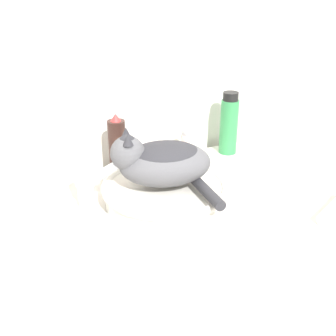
% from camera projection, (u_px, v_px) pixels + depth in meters
% --- Properties ---
extents(wall_back, '(8.00, 0.05, 2.40)m').
position_uv_depth(wall_back, '(124.00, 36.00, 1.26)').
color(wall_back, silver).
rests_on(wall_back, ground_plane).
extents(vanity_counter, '(0.90, 0.62, 0.81)m').
position_uv_depth(vanity_counter, '(177.00, 317.00, 1.31)').
color(vanity_counter, beige).
rests_on(vanity_counter, ground_plane).
extents(sink_basin, '(0.34, 0.34, 0.06)m').
position_uv_depth(sink_basin, '(165.00, 191.00, 1.14)').
color(sink_basin, white).
rests_on(sink_basin, vanity_counter).
extents(cat, '(0.28, 0.31, 0.15)m').
position_uv_depth(cat, '(161.00, 161.00, 1.09)').
color(cat, '#56565B').
rests_on(cat, sink_basin).
extents(faucet, '(0.15, 0.07, 0.15)m').
position_uv_depth(faucet, '(90.00, 183.00, 1.08)').
color(faucet, silver).
rests_on(faucet, vanity_counter).
extents(deodorant_stick, '(0.04, 0.04, 0.12)m').
position_uv_depth(deodorant_stick, '(187.00, 144.00, 1.37)').
color(deodorant_stick, silver).
rests_on(deodorant_stick, vanity_counter).
extents(hairspray_can_black, '(0.05, 0.05, 0.20)m').
position_uv_depth(hairspray_can_black, '(117.00, 147.00, 1.26)').
color(hairspray_can_black, '#331E19').
rests_on(hairspray_can_black, vanity_counter).
extents(shampoo_bottle_tall, '(0.06, 0.06, 0.21)m').
position_uv_depth(shampoo_bottle_tall, '(229.00, 124.00, 1.42)').
color(shampoo_bottle_tall, '#338C4C').
rests_on(shampoo_bottle_tall, vanity_counter).
extents(cream_tube, '(0.16, 0.10, 0.04)m').
position_uv_depth(cream_tube, '(335.00, 208.00, 1.09)').
color(cream_tube, silver).
rests_on(cream_tube, vanity_counter).
extents(soap_bar, '(0.06, 0.05, 0.02)m').
position_uv_depth(soap_bar, '(86.00, 235.00, 0.98)').
color(soap_bar, silver).
rests_on(soap_bar, vanity_counter).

